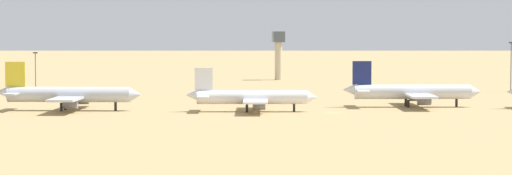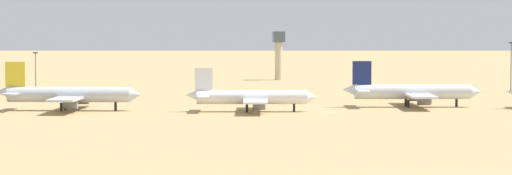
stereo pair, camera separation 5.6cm
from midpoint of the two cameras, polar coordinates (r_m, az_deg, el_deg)
name	(u,v)px [view 1 (the left image)]	position (r m, az deg, el deg)	size (l,w,h in m)	color
ground	(333,113)	(287.96, 4.20, -1.37)	(4000.00, 4000.00, 0.00)	tan
ridge_west	(5,16)	(1345.59, -13.51, 3.79)	(246.86, 224.89, 70.87)	slate
ridge_center	(288,18)	(1234.66, 1.76, 3.82)	(269.54, 197.18, 66.51)	slate
parked_jet_yellow_1	(67,95)	(298.40, -10.24, -0.38)	(41.52, 35.34, 13.74)	silver
parked_jet_white_2	(251,97)	(290.00, -0.29, -0.54)	(36.87, 31.26, 12.18)	white
parked_jet_navy_3	(411,92)	(309.80, 8.45, -0.24)	(40.92, 34.66, 13.51)	silver
control_tower	(278,51)	(460.66, 1.23, 2.02)	(5.20, 5.20, 21.35)	#C6B793
light_pole_west	(35,67)	(409.70, -11.93, 1.10)	(1.80, 0.50, 13.73)	#59595E
light_pole_mid	(511,63)	(390.86, 13.72, 1.29)	(1.80, 0.50, 17.96)	#59595E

